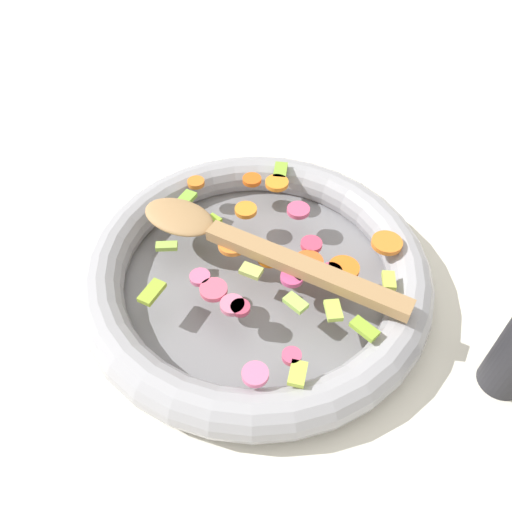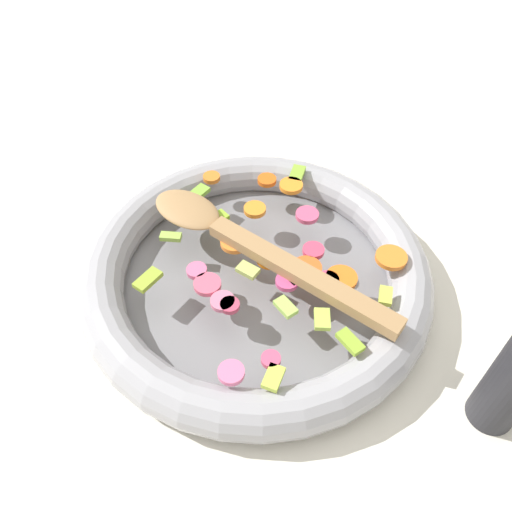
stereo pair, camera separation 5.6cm
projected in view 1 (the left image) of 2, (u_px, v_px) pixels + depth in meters
name	position (u px, v px, depth m)	size (l,w,h in m)	color
ground_plane	(256.00, 284.00, 0.60)	(4.00, 4.00, 0.00)	silver
skillet	(256.00, 272.00, 0.58)	(0.41, 0.41, 0.05)	slate
chopped_vegetables	(276.00, 255.00, 0.56)	(0.33, 0.28, 0.01)	orange
wooden_spoon	(240.00, 242.00, 0.56)	(0.13, 0.32, 0.01)	#A87F51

